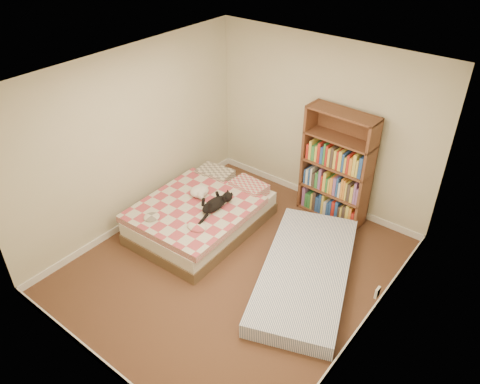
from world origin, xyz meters
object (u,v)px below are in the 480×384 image
Objects in this scene: bed at (203,214)px; floor_mattress at (306,272)px; white_dog at (199,192)px; black_cat at (216,203)px; bookshelf at (336,180)px.

bed is 0.87× the size of floor_mattress.
bed is 0.32m from white_dog.
white_dog is at bearing 147.02° from bed.
floor_mattress is 1.86m from white_dog.
floor_mattress is at bearing -12.09° from white_dog.
floor_mattress is 1.50m from black_cat.
bed reaches higher than floor_mattress.
bed is 2.64× the size of black_cat.
bookshelf is at bearing 34.19° from white_dog.
floor_mattress is at bearing -70.86° from bookshelf.
bed is 1.18× the size of bookshelf.
bookshelf is 1.75m from black_cat.
black_cat is at bearing -3.76° from bed.
bed is 0.40m from black_cat.
bookshelf is 5.24× the size of white_dog.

